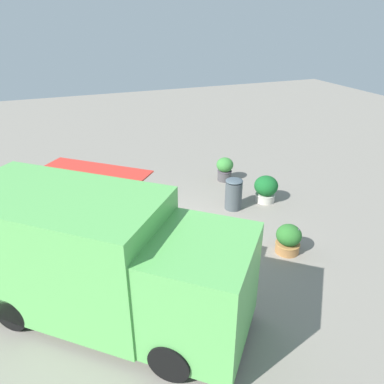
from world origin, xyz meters
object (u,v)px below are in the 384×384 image
at_px(planter_flowering_far, 288,239).
at_px(planter_flowering_side, 266,188).
at_px(person_customer, 27,200).
at_px(trash_bin, 234,194).
at_px(planter_flowering_near, 225,168).
at_px(food_truck, 99,262).

relative_size(planter_flowering_far, planter_flowering_side, 0.89).
relative_size(person_customer, planter_flowering_far, 1.12).
bearing_deg(planter_flowering_side, trash_bin, 93.12).
bearing_deg(planter_flowering_near, person_customer, 88.42).
distance_m(planter_flowering_side, trash_bin, 1.17).
bearing_deg(planter_flowering_far, planter_flowering_near, -5.34).
distance_m(food_truck, planter_flowering_near, 7.16).
relative_size(food_truck, planter_flowering_near, 6.51).
bearing_deg(person_customer, planter_flowering_far, -127.82).
relative_size(food_truck, planter_flowering_side, 6.43).
bearing_deg(trash_bin, planter_flowering_side, -86.88).
height_order(person_customer, planter_flowering_side, planter_flowering_side).
bearing_deg(planter_flowering_far, food_truck, 95.61).
bearing_deg(planter_flowering_near, planter_flowering_side, -165.52).
distance_m(planter_flowering_near, planter_flowering_side, 2.01).
height_order(food_truck, planter_flowering_side, food_truck).
distance_m(person_customer, planter_flowering_near, 6.54).
height_order(planter_flowering_side, trash_bin, trash_bin).
xyz_separation_m(planter_flowering_near, trash_bin, (-2.01, 0.66, 0.04)).
distance_m(planter_flowering_near, trash_bin, 2.12).
xyz_separation_m(food_truck, planter_flowering_far, (0.45, -4.62, -0.85)).
bearing_deg(planter_flowering_side, person_customer, 73.20).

